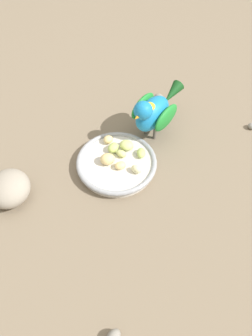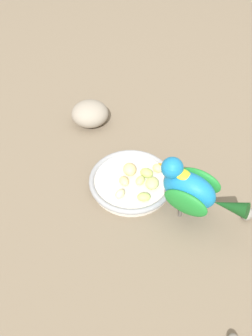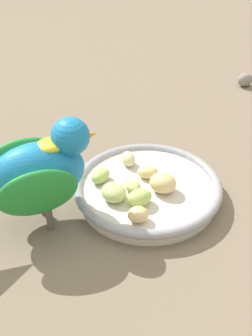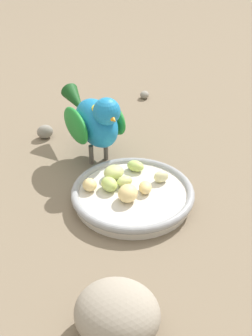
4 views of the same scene
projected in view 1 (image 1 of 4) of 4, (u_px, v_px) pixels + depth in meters
ground_plane at (113, 171)px, 0.85m from camera, size 4.00×4.00×0.00m
feeding_bowl at (117, 163)px, 0.85m from camera, size 0.20×0.20×0.03m
apple_piece_0 at (121, 154)px, 0.85m from camera, size 0.03×0.03×0.02m
apple_piece_1 at (127, 145)px, 0.86m from camera, size 0.04×0.04×0.02m
apple_piece_2 at (141, 153)px, 0.85m from camera, size 0.02×0.03×0.02m
apple_piece_3 at (113, 148)px, 0.86m from camera, size 0.03×0.04×0.02m
apple_piece_4 at (108, 140)px, 0.88m from camera, size 0.03×0.03×0.02m
apple_piece_5 at (120, 166)px, 0.82m from camera, size 0.03×0.03×0.02m
apple_piece_6 at (108, 159)px, 0.83m from camera, size 0.04×0.04×0.03m
apple_piece_7 at (136, 169)px, 0.82m from camera, size 0.03×0.03×0.02m
parrot at (153, 111)px, 0.86m from camera, size 0.13×0.19×0.14m
rock_large at (9, 188)px, 0.78m from camera, size 0.11×0.12×0.07m
pebble_0 at (252, 126)px, 0.93m from camera, size 0.03×0.02×0.02m
pebble_1 at (159, 98)px, 0.99m from camera, size 0.04×0.04×0.03m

